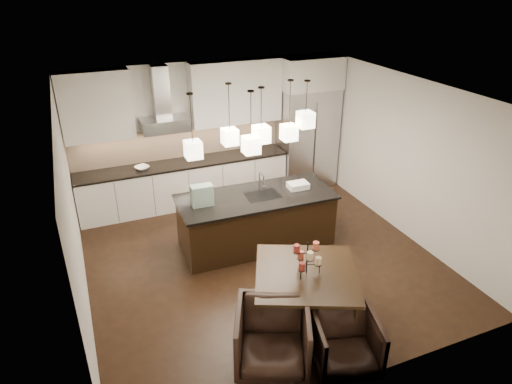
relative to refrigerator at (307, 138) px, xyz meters
name	(u,v)px	position (x,y,z in m)	size (l,w,h in m)	color
floor	(261,259)	(-2.10, -2.38, -1.08)	(5.50, 5.50, 0.02)	black
ceiling	(261,92)	(-2.10, -2.38, 1.73)	(5.50, 5.50, 0.02)	white
wall_back	(208,130)	(-2.10, 0.38, 0.32)	(5.50, 0.02, 2.80)	silver
wall_front	(365,286)	(-2.10, -5.14, 0.32)	(5.50, 0.02, 2.80)	silver
wall_left	(71,216)	(-4.86, -2.38, 0.32)	(0.02, 5.50, 2.80)	silver
wall_right	(406,157)	(0.66, -2.38, 0.32)	(0.02, 5.50, 2.80)	silver
refrigerator	(307,138)	(0.00, 0.00, 0.00)	(1.20, 0.72, 2.15)	#B7B7BA
fridge_panel	(310,73)	(0.00, 0.00, 1.40)	(1.26, 0.72, 0.65)	silver
lower_cabinets	(186,184)	(-2.73, 0.05, -0.64)	(4.21, 0.62, 0.88)	silver
countertop	(184,163)	(-2.73, 0.05, -0.17)	(4.21, 0.66, 0.04)	black
backsplash	(179,142)	(-2.73, 0.35, 0.16)	(4.21, 0.02, 0.63)	#C9AC91
upper_cab_left	(96,106)	(-4.20, 0.19, 1.10)	(1.25, 0.35, 1.25)	silver
upper_cab_right	(236,92)	(-1.55, 0.19, 1.10)	(1.86, 0.35, 1.25)	silver
hood_canopy	(165,124)	(-3.03, 0.10, 0.65)	(0.90, 0.52, 0.24)	#B7B7BA
hood_chimney	(161,92)	(-3.03, 0.21, 1.24)	(0.30, 0.28, 0.96)	#B7B7BA
fruit_bowl	(142,168)	(-3.56, 0.00, -0.12)	(0.26, 0.26, 0.06)	silver
island_body	(256,221)	(-1.99, -1.92, -0.62)	(2.56, 1.02, 0.90)	black
island_top	(256,197)	(-1.99, -1.92, -0.15)	(2.64, 1.11, 0.04)	black
faucet	(260,182)	(-1.88, -1.82, 0.06)	(0.10, 0.25, 0.39)	silver
tote_bag	(202,195)	(-2.92, -1.90, 0.04)	(0.35, 0.18, 0.35)	#1F573E
food_container	(298,185)	(-1.21, -1.93, -0.08)	(0.35, 0.25, 0.10)	silver
dining_table	(305,296)	(-2.13, -3.97, -0.68)	(1.32, 1.32, 0.79)	black
candelabra	(307,258)	(-2.13, -3.97, -0.05)	(0.38, 0.38, 0.46)	black
candle_a	(318,261)	(-2.00, -4.03, -0.10)	(0.08, 0.08, 0.11)	beige
candle_b	(301,255)	(-2.15, -3.83, -0.10)	(0.08, 0.08, 0.11)	#D85C44
candle_c	(302,266)	(-2.25, -4.06, -0.10)	(0.08, 0.08, 0.11)	maroon
candle_d	(316,246)	(-1.99, -3.93, 0.07)	(0.08, 0.08, 0.11)	#D85C44
candle_e	(297,249)	(-2.25, -3.90, 0.07)	(0.08, 0.08, 0.11)	maroon
candle_f	(310,256)	(-2.17, -4.11, 0.07)	(0.08, 0.08, 0.11)	beige
armchair_left	(273,338)	(-2.85, -4.51, -0.67)	(0.87, 0.89, 0.81)	black
armchair_right	(346,343)	(-2.06, -4.87, -0.72)	(0.75, 0.77, 0.70)	black
pendant_a	(193,150)	(-3.04, -2.00, 0.88)	(0.24, 0.24, 0.26)	white
pendant_b	(230,137)	(-2.32, -1.61, 0.86)	(0.24, 0.24, 0.26)	white
pendant_c	(261,134)	(-1.96, -2.05, 0.99)	(0.24, 0.24, 0.26)	white
pendant_d	(289,132)	(-1.34, -1.77, 0.85)	(0.24, 0.24, 0.26)	white
pendant_e	(306,120)	(-1.11, -1.91, 1.08)	(0.24, 0.24, 0.26)	white
pendant_f	(251,145)	(-2.19, -2.19, 0.89)	(0.24, 0.24, 0.26)	white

